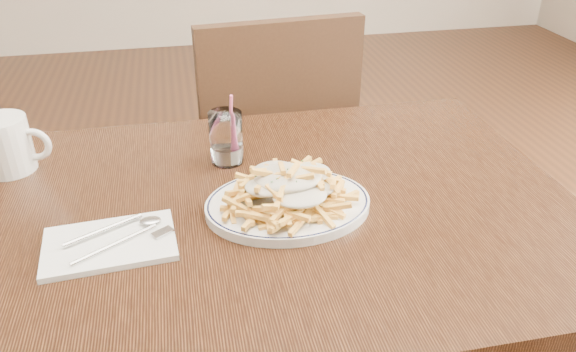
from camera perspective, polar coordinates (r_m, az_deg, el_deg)
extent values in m
cube|color=black|center=(1.04, -3.60, -3.86)|extent=(1.20, 0.80, 0.04)
cylinder|color=black|center=(1.60, -25.27, -9.97)|extent=(0.05, 0.05, 0.71)
cylinder|color=black|center=(1.68, 13.96, -5.70)|extent=(0.05, 0.05, 0.71)
cube|color=black|center=(1.80, -2.47, 1.49)|extent=(0.48, 0.48, 0.04)
cube|color=black|center=(1.52, -0.69, 6.73)|extent=(0.44, 0.09, 0.48)
cylinder|color=black|center=(2.12, 1.23, -1.02)|extent=(0.04, 0.04, 0.43)
cylinder|color=black|center=(2.05, -8.79, -2.64)|extent=(0.04, 0.04, 0.43)
cylinder|color=black|center=(1.83, 4.98, -6.84)|extent=(0.04, 0.04, 0.43)
cylinder|color=black|center=(1.75, -6.67, -9.04)|extent=(0.04, 0.04, 0.43)
torus|color=black|center=(1.01, 0.00, -2.70)|extent=(0.30, 0.30, 0.01)
ellipsoid|color=beige|center=(0.98, 0.00, 0.06)|extent=(0.19, 0.16, 0.03)
cube|color=silver|center=(0.97, -17.65, -6.58)|extent=(0.22, 0.15, 0.01)
cylinder|color=white|center=(1.16, -6.30, 3.91)|extent=(0.07, 0.07, 0.11)
cylinder|color=white|center=(1.17, -6.21, 2.33)|extent=(0.06, 0.06, 0.03)
cylinder|color=#D75180|center=(1.15, -5.86, 5.09)|extent=(0.01, 0.04, 0.14)
cylinder|color=silver|center=(1.25, -26.81, 2.85)|extent=(0.10, 0.10, 0.11)
torus|color=silver|center=(1.23, -24.39, 2.93)|extent=(0.07, 0.03, 0.07)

